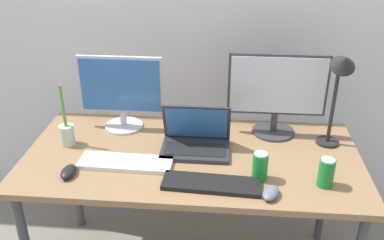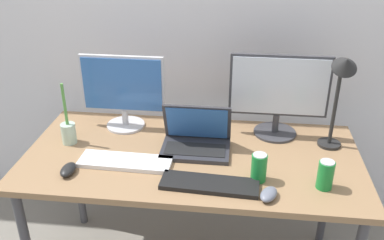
% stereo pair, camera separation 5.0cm
% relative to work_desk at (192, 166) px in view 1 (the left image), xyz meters
% --- Properties ---
extents(wall_back, '(7.00, 0.08, 2.60)m').
position_rel_work_desk_xyz_m(wall_back, '(0.00, 0.59, 0.62)').
color(wall_back, silver).
rests_on(wall_back, ground).
extents(work_desk, '(1.56, 0.76, 0.74)m').
position_rel_work_desk_xyz_m(work_desk, '(0.00, 0.00, 0.00)').
color(work_desk, '#424247').
rests_on(work_desk, ground).
extents(monitor_left, '(0.43, 0.20, 0.39)m').
position_rel_work_desk_xyz_m(monitor_left, '(-0.38, 0.24, 0.27)').
color(monitor_left, silver).
rests_on(monitor_left, work_desk).
extents(monitor_center, '(0.48, 0.21, 0.42)m').
position_rel_work_desk_xyz_m(monitor_center, '(0.40, 0.25, 0.29)').
color(monitor_center, '#38383D').
rests_on(monitor_center, work_desk).
extents(laptop_silver, '(0.32, 0.22, 0.22)m').
position_rel_work_desk_xyz_m(laptop_silver, '(0.01, 0.05, 0.12)').
color(laptop_silver, '#2D2D33').
rests_on(laptop_silver, work_desk).
extents(keyboard_main, '(0.42, 0.14, 0.02)m').
position_rel_work_desk_xyz_m(keyboard_main, '(-0.29, -0.11, 0.07)').
color(keyboard_main, white).
rests_on(keyboard_main, work_desk).
extents(keyboard_aux, '(0.41, 0.15, 0.02)m').
position_rel_work_desk_xyz_m(keyboard_aux, '(0.10, -0.24, 0.07)').
color(keyboard_aux, black).
rests_on(keyboard_aux, work_desk).
extents(mouse_by_keyboard, '(0.06, 0.11, 0.04)m').
position_rel_work_desk_xyz_m(mouse_by_keyboard, '(-0.52, -0.22, 0.08)').
color(mouse_by_keyboard, black).
rests_on(mouse_by_keyboard, work_desk).
extents(mouse_by_laptop, '(0.10, 0.12, 0.04)m').
position_rel_work_desk_xyz_m(mouse_by_laptop, '(0.34, -0.29, 0.08)').
color(mouse_by_laptop, slate).
rests_on(mouse_by_laptop, work_desk).
extents(soda_can_near_keyboard, '(0.07, 0.07, 0.13)m').
position_rel_work_desk_xyz_m(soda_can_near_keyboard, '(0.30, -0.17, 0.13)').
color(soda_can_near_keyboard, '#197F33').
rests_on(soda_can_near_keyboard, work_desk).
extents(soda_can_by_laptop, '(0.07, 0.07, 0.13)m').
position_rel_work_desk_xyz_m(soda_can_by_laptop, '(0.57, -0.20, 0.13)').
color(soda_can_by_laptop, '#197F33').
rests_on(soda_can_by_laptop, work_desk).
extents(bamboo_vase, '(0.07, 0.07, 0.31)m').
position_rel_work_desk_xyz_m(bamboo_vase, '(-0.61, 0.04, 0.13)').
color(bamboo_vase, '#B2D1B7').
rests_on(bamboo_vase, work_desk).
extents(desk_lamp, '(0.11, 0.18, 0.49)m').
position_rel_work_desk_xyz_m(desk_lamp, '(0.65, 0.12, 0.40)').
color(desk_lamp, black).
rests_on(desk_lamp, work_desk).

